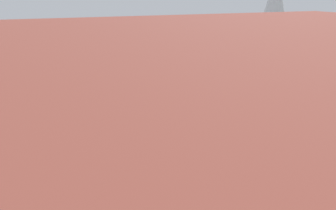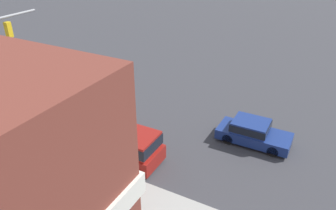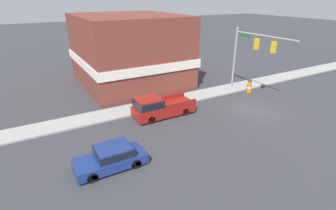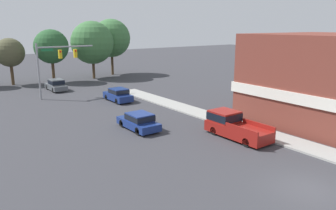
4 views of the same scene
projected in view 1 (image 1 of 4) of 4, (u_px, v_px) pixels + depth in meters
ground_plane at (3, 166)px, 17.13m from camera, size 200.00×200.00×0.00m
car_lead at (223, 106)px, 23.70m from camera, size 1.90×4.34×1.44m
pickup_truck_parked at (177, 147)px, 17.06m from camera, size 2.08×5.46×1.90m
church_steeple at (274, 11)px, 43.15m from camera, size 2.93×2.93×11.76m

